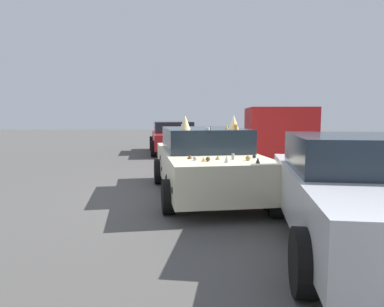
{
  "coord_description": "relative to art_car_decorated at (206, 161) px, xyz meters",
  "views": [
    {
      "loc": [
        -7.72,
        0.01,
        1.77
      ],
      "look_at": [
        0.0,
        0.3,
        0.9
      ],
      "focal_mm": 33.81,
      "sensor_mm": 36.0,
      "label": 1
    }
  ],
  "objects": [
    {
      "name": "art_car_decorated",
      "position": [
        0.0,
        0.0,
        0.0
      ],
      "size": [
        4.72,
        2.68,
        1.73
      ],
      "rotation": [
        0.0,
        0.0,
        3.33
      ],
      "color": "beige",
      "rests_on": "ground"
    },
    {
      "name": "parked_sedan_near_left",
      "position": [
        -3.09,
        -1.97,
        0.01
      ],
      "size": [
        4.44,
        2.31,
        1.47
      ],
      "rotation": [
        0.0,
        0.0,
        3.05
      ],
      "color": "silver",
      "rests_on": "ground"
    },
    {
      "name": "parked_sedan_row_back_center",
      "position": [
        8.2,
        1.42,
        -0.02
      ],
      "size": [
        4.46,
        2.58,
        1.38
      ],
      "rotation": [
        0.0,
        0.0,
        3.31
      ],
      "color": "red",
      "rests_on": "ground"
    },
    {
      "name": "ground_plane",
      "position": [
        -0.04,
        -0.01,
        -0.73
      ],
      "size": [
        60.0,
        60.0,
        0.0
      ],
      "primitive_type": "plane",
      "color": "#514F4C"
    },
    {
      "name": "parked_van_behind_right",
      "position": [
        4.95,
        -2.42,
        0.37
      ],
      "size": [
        4.99,
        2.42,
        1.94
      ],
      "rotation": [
        0.0,
        0.0,
        -0.06
      ],
      "color": "#B21919",
      "rests_on": "ground"
    }
  ]
}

